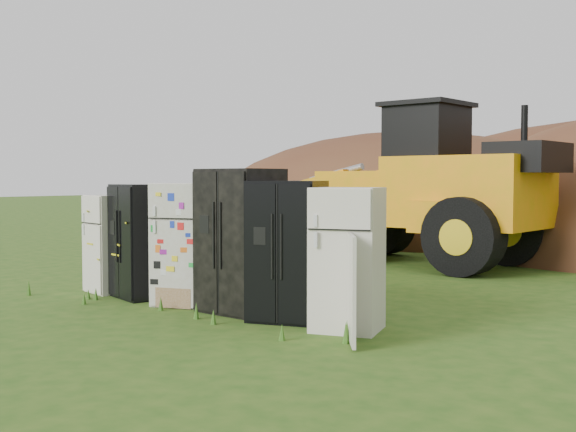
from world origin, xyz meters
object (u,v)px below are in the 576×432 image
fridge_dark_mid (241,241)px  fridge_black_right (287,251)px  wheel_loader (392,184)px  fridge_black_side (142,241)px  fridge_leftmost (112,244)px  fridge_open_door (347,259)px  fridge_sticker (185,244)px

fridge_dark_mid → fridge_black_right: fridge_dark_mid is taller
fridge_dark_mid → wheel_loader: 6.74m
fridge_black_side → fridge_dark_mid: bearing=16.7°
fridge_leftmost → fridge_black_side: fridge_black_side is taller
fridge_black_right → wheel_loader: wheel_loader is taller
fridge_black_side → fridge_black_right: 2.88m
fridge_black_right → wheel_loader: bearing=89.4°
fridge_leftmost → wheel_loader: wheel_loader is taller
fridge_black_side → fridge_open_door: fridge_black_side is taller
fridge_sticker → fridge_open_door: fridge_sticker is taller
fridge_dark_mid → wheel_loader: size_ratio=0.28×
fridge_black_right → fridge_open_door: fridge_black_right is taller
fridge_leftmost → fridge_black_right: 3.69m
fridge_dark_mid → fridge_open_door: size_ratio=1.14×
fridge_black_side → fridge_dark_mid: fridge_dark_mid is taller
fridge_open_door → wheel_loader: bearing=98.1°
fridge_black_side → fridge_dark_mid: 2.01m
fridge_leftmost → fridge_black_side: 0.81m
fridge_sticker → fridge_dark_mid: size_ratio=0.90×
fridge_black_side → fridge_sticker: 0.97m
fridge_sticker → fridge_open_door: size_ratio=1.02×
fridge_black_side → fridge_black_right: bearing=15.1°
fridge_open_door → fridge_black_side: bearing=161.2°
fridge_leftmost → wheel_loader: size_ratio=0.22×
fridge_leftmost → fridge_open_door: bearing=10.7°
fridge_black_side → wheel_loader: (0.53, 6.60, 0.85)m
fridge_sticker → fridge_open_door: (2.87, -0.01, -0.02)m
fridge_leftmost → fridge_open_door: (4.65, -0.06, 0.08)m
fridge_black_side → fridge_open_door: bearing=14.6°
fridge_dark_mid → fridge_black_side: bearing=-177.0°
fridge_dark_mid → fridge_leftmost: bearing=-178.2°
fridge_dark_mid → wheel_loader: bearing=104.0°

